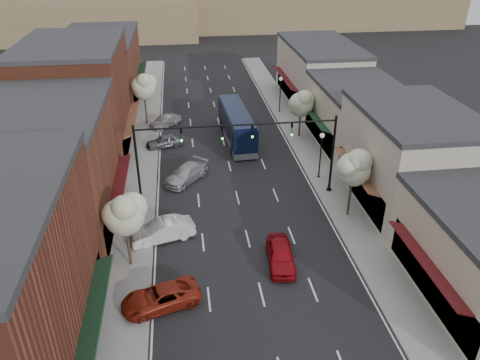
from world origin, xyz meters
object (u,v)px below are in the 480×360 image
object	(u,v)px
tree_right_near	(354,166)
coach_bus	(236,124)
signal_mast_right	(306,144)
parked_car_d	(165,141)
parked_car_c	(186,174)
tree_right_far	(302,102)
tree_left_far	(144,86)
red_hatchback	(281,255)
parked_car_b	(162,231)
parked_car_e	(165,122)
signal_mast_left	(167,152)
lamp_post_near	(321,148)
lamp_post_far	(280,89)
parked_car_a	(161,297)
tree_left_near	(125,213)

from	to	relation	value
tree_right_near	coach_bus	size ratio (longest dim) A/B	0.54
signal_mast_right	parked_car_d	size ratio (longest dim) A/B	2.14
parked_car_c	parked_car_d	bearing A→B (deg)	144.19
coach_bus	parked_car_c	xyz separation A→B (m)	(-5.66, -8.62, -1.05)
tree_right_far	parked_car_d	bearing A→B (deg)	-177.55
signal_mast_right	tree_left_far	xyz separation A→B (m)	(-13.87, 17.95, -0.02)
red_hatchback	parked_car_b	size ratio (longest dim) A/B	0.93
coach_bus	parked_car_e	xyz separation A→B (m)	(-7.66, 4.71, -1.11)
parked_car_d	parked_car_e	world-z (taller)	same
signal_mast_left	lamp_post_near	xyz separation A→B (m)	(13.42, 2.50, -1.62)
parked_car_c	parked_car_e	world-z (taller)	parked_car_c
tree_right_far	lamp_post_far	size ratio (longest dim) A/B	1.22
signal_mast_left	tree_left_far	xyz separation A→B (m)	(-2.63, 17.95, -0.02)
parked_car_a	parked_car_b	size ratio (longest dim) A/B	1.01
tree_left_far	parked_car_e	bearing A→B (deg)	-25.65
lamp_post_far	red_hatchback	bearing A→B (deg)	-101.67
signal_mast_left	parked_car_b	xyz separation A→B (m)	(-0.58, -5.25, -3.85)
tree_left_near	tree_right_near	bearing A→B (deg)	13.55
lamp_post_far	signal_mast_right	bearing A→B (deg)	-96.22
signal_mast_right	coach_bus	size ratio (longest dim) A/B	0.74
coach_bus	parked_car_a	bearing A→B (deg)	-110.26
red_hatchback	parked_car_e	world-z (taller)	red_hatchback
lamp_post_far	tree_left_near	bearing A→B (deg)	-119.78
tree_right_near	lamp_post_near	world-z (taller)	tree_right_near
parked_car_d	parked_car_e	size ratio (longest dim) A/B	0.97
lamp_post_far	parked_car_d	world-z (taller)	lamp_post_far
red_hatchback	parked_car_a	size ratio (longest dim) A/B	0.93
signal_mast_right	red_hatchback	world-z (taller)	signal_mast_right
tree_right_near	lamp_post_far	bearing A→B (deg)	91.30
signal_mast_left	tree_right_near	size ratio (longest dim) A/B	1.38
tree_left_near	lamp_post_near	bearing A→B (deg)	33.33
tree_right_far	lamp_post_near	bearing A→B (deg)	-93.31
lamp_post_far	parked_car_d	bearing A→B (deg)	-148.20
parked_car_c	parked_car_a	bearing A→B (deg)	-57.59
signal_mast_right	signal_mast_left	size ratio (longest dim) A/B	1.00
lamp_post_far	parked_car_b	size ratio (longest dim) A/B	0.95
signal_mast_left	parked_car_a	distance (m)	12.82
parked_car_c	parked_car_e	bearing A→B (deg)	138.15
tree_left_far	signal_mast_right	bearing A→B (deg)	-52.29
lamp_post_far	parked_car_c	distance (m)	20.43
signal_mast_right	parked_car_b	world-z (taller)	signal_mast_right
tree_right_far	coach_bus	world-z (taller)	tree_right_far
parked_car_c	parked_car_e	size ratio (longest dim) A/B	1.23
tree_right_far	red_hatchback	size ratio (longest dim) A/B	1.24
signal_mast_right	parked_car_d	world-z (taller)	signal_mast_right
signal_mast_right	parked_car_a	bearing A→B (deg)	-134.15
lamp_post_near	tree_right_far	bearing A→B (deg)	86.69
tree_left_far	red_hatchback	size ratio (longest dim) A/B	1.40
tree_right_far	parked_car_d	size ratio (longest dim) A/B	1.41
signal_mast_left	parked_car_e	bearing A→B (deg)	91.96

